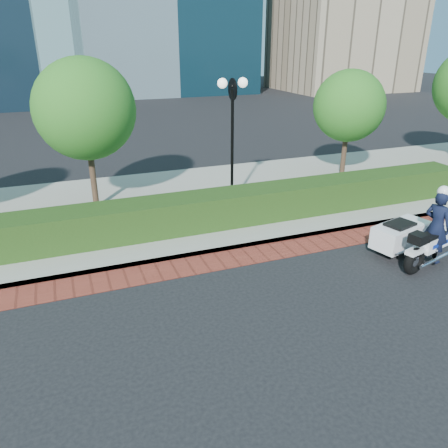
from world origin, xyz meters
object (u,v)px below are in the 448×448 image
object	(u,v)px
tree_b	(85,109)
police_motorcycle	(423,233)
tree_c	(349,106)
lamppost	(232,122)

from	to	relation	value
tree_b	police_motorcycle	bearing A→B (deg)	-41.46
tree_c	police_motorcycle	xyz separation A→B (m)	(-2.30, -6.80, -2.30)
lamppost	tree_c	size ratio (longest dim) A/B	0.98
lamppost	police_motorcycle	xyz separation A→B (m)	(3.20, -5.50, -2.21)
tree_c	police_motorcycle	size ratio (longest dim) A/B	1.60
tree_b	tree_c	world-z (taller)	tree_b
tree_b	tree_c	distance (m)	10.01
police_motorcycle	tree_b	bearing A→B (deg)	123.92
tree_b	tree_c	xyz separation A→B (m)	(10.00, -0.00, -0.39)
lamppost	tree_b	xyz separation A→B (m)	(-4.50, 1.30, 0.48)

